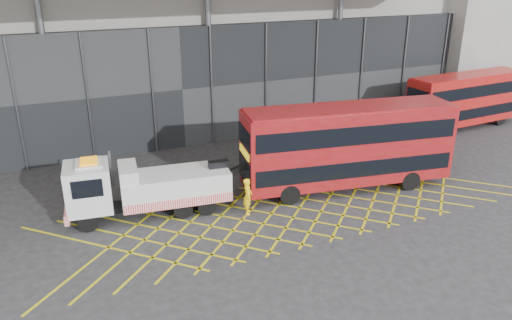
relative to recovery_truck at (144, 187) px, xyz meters
name	(u,v)px	position (x,y,z in m)	size (l,w,h in m)	color
ground_plane	(211,226)	(2.61, -2.47, -1.51)	(120.00, 120.00, 0.00)	#262628
road_markings	(300,208)	(7.41, -2.47, -1.50)	(26.36, 7.16, 0.01)	gold
construction_building	(152,3)	(4.53, 15.93, 7.47)	(55.00, 23.97, 18.00)	gray
recovery_truck	(144,187)	(0.00, 0.00, 0.00)	(9.41, 3.12, 3.26)	black
bus_towed	(347,144)	(10.92, -1.24, 1.10)	(11.81, 4.41, 4.70)	maroon
bus_second	(466,98)	(25.39, 4.63, 0.76)	(10.17, 2.96, 4.09)	#9E0F0C
worker	(248,196)	(4.75, -1.92, -0.56)	(0.69, 0.45, 1.89)	yellow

